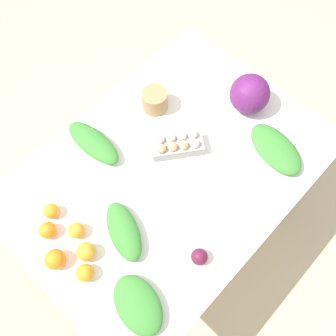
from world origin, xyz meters
TOP-DOWN VIEW (x-y plane):
  - ground_plane at (0.00, 0.00)m, footprint 8.00×8.00m
  - dining_table at (0.00, 0.00)m, footprint 1.39×1.00m
  - cabbage_purple at (0.50, -0.04)m, footprint 0.19×0.19m
  - egg_carton at (0.10, 0.04)m, footprint 0.25×0.22m
  - paper_bag at (0.20, 0.28)m, footprint 0.12×0.12m
  - greens_bunch_beet_tops at (-0.33, -0.07)m, footprint 0.21×0.29m
  - greens_bunch_kale at (-0.49, -0.31)m, footprint 0.21×0.27m
  - greens_bunch_dandelion at (-0.15, 0.32)m, footprint 0.13×0.30m
  - greens_bunch_scallion at (0.39, -0.29)m, footprint 0.22×0.32m
  - beet_root at (-0.20, -0.36)m, footprint 0.07×0.07m
  - orange_0 at (-0.49, -0.02)m, footprint 0.08×0.08m
  - orange_1 at (-0.54, -0.08)m, footprint 0.07×0.07m
  - orange_2 at (-0.59, 0.04)m, footprint 0.08×0.08m
  - orange_3 at (-0.46, 0.07)m, footprint 0.07×0.07m
  - orange_4 at (-0.54, 0.15)m, footprint 0.07×0.07m
  - orange_5 at (-0.48, 0.21)m, footprint 0.06×0.06m

SIDE VIEW (x-z plane):
  - ground_plane at x=0.00m, z-range 0.00..0.00m
  - dining_table at x=0.00m, z-range 0.29..1.07m
  - orange_5 at x=-0.48m, z-range 0.77..0.84m
  - beet_root at x=-0.20m, z-range 0.77..0.84m
  - orange_3 at x=-0.46m, z-range 0.77..0.84m
  - greens_bunch_scallion at x=0.39m, z-range 0.77..0.84m
  - greens_bunch_kale at x=-0.49m, z-range 0.77..0.84m
  - orange_1 at x=-0.54m, z-range 0.77..0.84m
  - orange_4 at x=-0.54m, z-range 0.77..0.84m
  - greens_bunch_dandelion at x=-0.15m, z-range 0.77..0.84m
  - greens_bunch_beet_tops at x=-0.33m, z-range 0.77..0.84m
  - orange_0 at x=-0.49m, z-range 0.77..0.85m
  - orange_2 at x=-0.59m, z-range 0.77..0.85m
  - egg_carton at x=0.10m, z-range 0.77..0.86m
  - paper_bag at x=0.20m, z-range 0.77..0.88m
  - cabbage_purple at x=0.50m, z-range 0.77..0.96m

